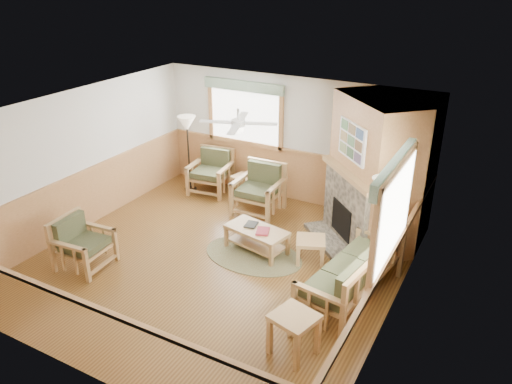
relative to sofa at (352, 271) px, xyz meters
The scene contains 24 objects.
floor 2.42m from the sofa, behind, with size 6.00×6.00×0.01m, color brown.
ceiling 3.25m from the sofa, behind, with size 6.00×6.00×0.01m, color white.
wall_back 3.81m from the sofa, 129.63° to the left, with size 6.00×0.02×2.70m, color silver.
wall_front 4.03m from the sofa, 126.96° to the right, with size 6.00×0.02×2.70m, color silver.
wall_left 5.44m from the sofa, behind, with size 0.02×6.00×2.70m, color silver.
wall_right 1.09m from the sofa, 12.79° to the right, with size 0.02×6.00×2.70m, color silver.
wainscot 2.37m from the sofa, behind, with size 6.00×6.00×1.10m, color #B07A48, non-canonical shape.
fireplace 2.12m from the sofa, 99.40° to the left, with size 2.20×2.20×2.70m, color #B07A48, non-canonical shape.
window_back 4.91m from the sofa, 140.90° to the left, with size 1.90×0.16×1.50m, color white, non-canonical shape.
window_right 2.16m from the sofa, 30.06° to the right, with size 0.16×1.90×1.50m, color white, non-canonical shape.
ceiling_fan 3.01m from the sofa, behind, with size 1.24×1.24×0.36m, color white, non-canonical shape.
sofa is the anchor object (origin of this frame).
armchair_back_left 4.70m from the sofa, 150.48° to the left, with size 0.85×0.85×0.96m, color #A8804E, non-canonical shape.
armchair_back_right 3.28m from the sofa, 144.09° to the left, with size 0.90×0.90×1.01m, color #A8804E, non-canonical shape.
armchair_left 4.46m from the sofa, 162.80° to the right, with size 0.79×0.79×0.89m, color #A8804E, non-canonical shape.
coffee_table 2.02m from the sofa, 164.82° to the left, with size 1.13×0.56×0.45m, color #A8804E, non-canonical shape.
end_table_chairs 4.08m from the sofa, 143.79° to the left, with size 0.45×0.43×0.50m, color #A8804E, non-canonical shape.
end_table_sofa 1.57m from the sofa, 99.49° to the right, with size 0.55×0.53×0.61m, color #A8804E, non-canonical shape.
footstool 1.20m from the sofa, 144.63° to the left, with size 0.49×0.49×0.43m, color #A8804E, non-canonical shape.
braided_rug 1.99m from the sofa, 169.65° to the left, with size 1.82×1.82×0.01m, color brown.
floor_lamp_left 5.06m from the sofa, 154.59° to the left, with size 0.40×0.40×1.75m, color black, non-canonical shape.
floor_lamp_right 0.86m from the sofa, 75.78° to the left, with size 0.41×0.41×1.78m, color black, non-canonical shape.
book_red 1.85m from the sofa, 165.10° to the left, with size 0.22×0.30×0.03m, color maroon.
book_dark 2.17m from the sofa, 164.07° to the left, with size 0.20×0.27×0.03m, color black.
Camera 1 is at (4.15, -6.18, 4.73)m, focal length 35.00 mm.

